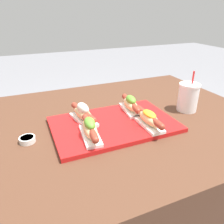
{
  "coord_description": "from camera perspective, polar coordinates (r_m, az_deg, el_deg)",
  "views": [
    {
      "loc": [
        -0.34,
        -0.81,
        1.19
      ],
      "look_at": [
        -0.02,
        -0.04,
        0.79
      ],
      "focal_mm": 35.0,
      "sensor_mm": 36.0,
      "label": 1
    }
  ],
  "objects": [
    {
      "name": "patio_table",
      "position": [
        1.21,
        -0.14,
        -17.56
      ],
      "size": [
        1.39,
        1.0,
        0.74
      ],
      "color": "#4C2D1E",
      "rests_on": "ground_plane"
    },
    {
      "name": "hot_dog_1",
      "position": [
        0.9,
        9.63,
        -1.71
      ],
      "size": [
        0.06,
        0.21,
        0.06
      ],
      "color": "white",
      "rests_on": "serving_tray"
    },
    {
      "name": "hot_dog_0",
      "position": [
        0.82,
        -5.78,
        -4.36
      ],
      "size": [
        0.08,
        0.21,
        0.08
      ],
      "color": "white",
      "rests_on": "serving_tray"
    },
    {
      "name": "hot_dog_3",
      "position": [
        1.02,
        4.89,
        2.02
      ],
      "size": [
        0.08,
        0.21,
        0.08
      ],
      "color": "white",
      "rests_on": "serving_tray"
    },
    {
      "name": "hot_dog_2",
      "position": [
        0.93,
        -7.55,
        -0.32
      ],
      "size": [
        0.09,
        0.2,
        0.08
      ],
      "color": "white",
      "rests_on": "serving_tray"
    },
    {
      "name": "sauce_bowl",
      "position": [
        0.89,
        -21.26,
        -6.67
      ],
      "size": [
        0.06,
        0.06,
        0.02
      ],
      "color": "silver",
      "rests_on": "patio_table"
    },
    {
      "name": "serving_tray",
      "position": [
        0.93,
        0.48,
        -3.2
      ],
      "size": [
        0.52,
        0.33,
        0.02
      ],
      "color": "red",
      "rests_on": "patio_table"
    },
    {
      "name": "drink_cup",
      "position": [
        1.12,
        19.24,
        3.67
      ],
      "size": [
        0.1,
        0.1,
        0.2
      ],
      "color": "white",
      "rests_on": "patio_table"
    }
  ]
}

